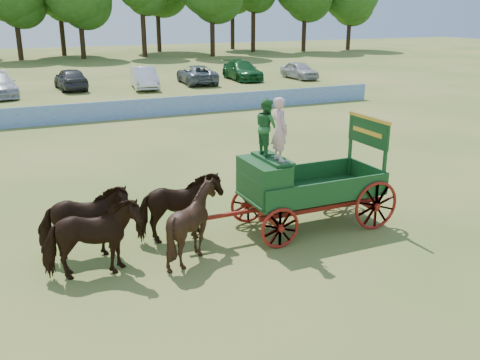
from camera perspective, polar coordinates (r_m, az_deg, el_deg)
name	(u,v)px	position (r m, az deg, el deg)	size (l,w,h in m)	color
ground	(405,216)	(16.67, 17.21, -3.65)	(160.00, 160.00, 0.00)	olive
horse_lead_left	(92,239)	(12.53, -15.53, -6.12)	(1.00, 2.20, 1.86)	black
horse_lead_right	(84,222)	(13.54, -16.31, -4.36)	(1.00, 2.20, 1.86)	black
horse_wheel_left	(193,222)	(13.04, -5.08, -4.54)	(1.50, 1.69, 1.86)	black
horse_wheel_right	(178,208)	(14.01, -6.58, -2.97)	(1.00, 2.20, 1.86)	black
farm_dray	(289,174)	(14.45, 5.22, 0.65)	(6.00, 2.00, 3.78)	maroon
sponsor_banner	(181,105)	(31.43, -6.32, 7.92)	(26.00, 0.08, 1.05)	#204DB0
parked_cars	(64,81)	(41.74, -18.22, 9.96)	(41.60, 7.58, 1.64)	silver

